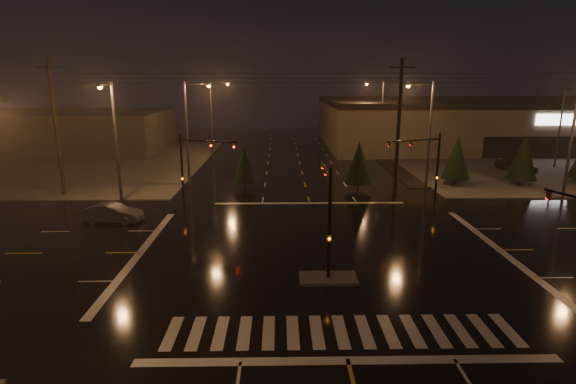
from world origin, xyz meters
The scene contains 26 objects.
ground centered at (0.00, 0.00, 0.00)m, with size 140.00×140.00×0.00m, color black.
sidewalk_ne centered at (30.00, 30.00, 0.06)m, with size 36.00×36.00×0.12m, color #43413C.
sidewalk_nw centered at (-30.00, 30.00, 0.06)m, with size 36.00×36.00×0.12m, color #43413C.
median_island centered at (0.00, -4.00, 0.07)m, with size 3.00×1.60×0.15m, color #43413C.
crosswalk centered at (0.00, -9.00, 0.01)m, with size 15.00×2.60×0.01m, color beige.
stop_bar_near centered at (0.00, -11.00, 0.01)m, with size 16.00×0.50×0.01m, color beige.
stop_bar_far centered at (0.00, 11.00, 0.01)m, with size 16.00×0.50×0.01m, color beige.
retail_building centered at (35.00, 45.99, 3.84)m, with size 60.20×28.30×7.20m.
commercial_block centered at (-35.00, 42.00, 2.80)m, with size 30.00×18.00×5.60m, color #433F3B.
signal_mast_median centered at (0.00, -3.07, 3.75)m, with size 0.25×4.59×6.00m.
signal_mast_ne centered at (9.50, 10.14, 3.79)m, with size 4.84×1.86×6.00m.
signal_mast_nw centered at (-9.50, 10.14, 3.79)m, with size 4.84×1.86×6.00m.
streetlight_1 centered at (-11.18, 18.00, 5.80)m, with size 2.77×0.32×10.00m.
streetlight_2 centered at (-11.18, 34.00, 5.80)m, with size 2.77×0.32×10.00m.
streetlight_3 centered at (11.18, 16.00, 5.80)m, with size 2.77×0.32×10.00m.
streetlight_4 centered at (11.18, 36.00, 5.80)m, with size 2.77×0.32×10.00m.
streetlight_5 centered at (-16.00, 11.18, 5.80)m, with size 0.32×2.77×10.00m.
streetlight_6 centered at (22.00, 11.18, 5.80)m, with size 0.32×2.77×10.00m.
utility_pole_0 centered at (-22.00, 14.00, 6.13)m, with size 2.20×0.32×12.00m.
utility_pole_1 centered at (8.00, 14.00, 6.13)m, with size 2.20×0.32×12.00m.
conifer_0 centered at (14.81, 17.41, 2.82)m, with size 2.71×2.71×4.94m.
conifer_1 centered at (21.23, 17.10, 2.89)m, with size 2.80×2.80×5.08m.
conifer_3 centered at (-5.86, 16.08, 2.43)m, with size 2.21×2.21×4.16m.
conifer_4 centered at (4.88, 15.56, 2.70)m, with size 2.57×2.57×4.71m.
car_parked centered at (24.21, 23.79, 0.83)m, with size 1.96×4.86×1.66m, color black.
car_crossing centered at (-14.78, 6.07, 0.70)m, with size 1.47×4.23×1.39m, color #515358.
Camera 1 is at (-2.51, -25.64, 10.17)m, focal length 28.00 mm.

